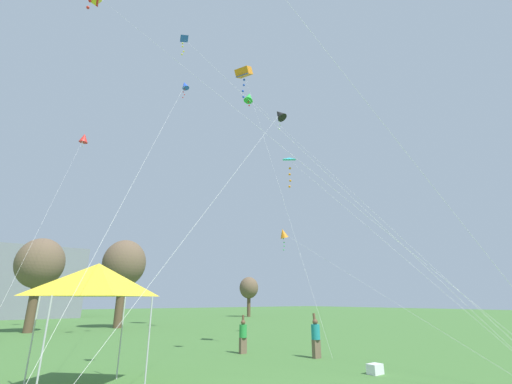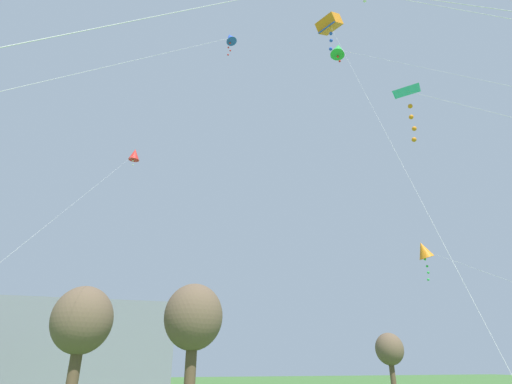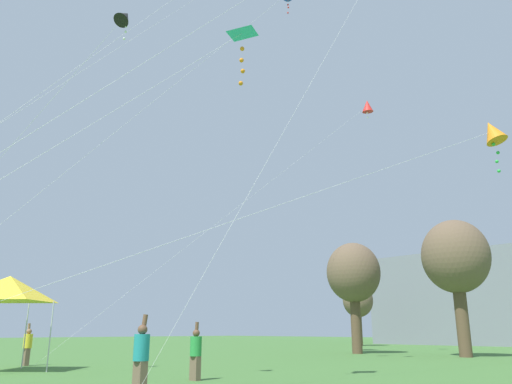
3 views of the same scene
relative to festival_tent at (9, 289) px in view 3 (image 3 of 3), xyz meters
name	(u,v)px [view 3 (image 3 of 3)]	position (x,y,z in m)	size (l,w,h in m)	color
distant_building	(484,299)	(-2.69, 55.91, 1.99)	(23.89, 13.33, 10.74)	slate
tree_far_right	(358,301)	(-10.76, 40.95, 1.48)	(3.39, 3.39, 6.84)	brown
tree_far_left	(353,274)	(0.41, 24.64, 2.45)	(4.07, 4.07, 8.21)	brown
tree_near_right	(456,258)	(8.15, 25.48, 2.96)	(4.42, 4.42, 8.93)	brown
festival_tent	(9,289)	(0.00, 0.00, 0.00)	(3.17, 3.17, 3.92)	#B7B7BC
person_green_shirt	(196,352)	(8.55, 3.67, -2.44)	(0.40, 0.40, 1.94)	brown
person_yellow_shirt	(27,345)	(-3.05, 2.16, -2.42)	(0.41, 0.41, 1.99)	brown
person_teal_shirt	(141,355)	(10.61, 0.26, -2.37)	(0.43, 0.43, 2.08)	brown
kite_black_diamond_0	(124,18)	(8.36, 0.07, 9.22)	(11.26, 6.38, 13.12)	silver
kite_cyan_delta_2	(240,36)	(11.64, 2.85, 8.18)	(1.08, 12.66, 12.01)	silver
kite_orange_diamond_4	(492,132)	(17.07, 9.81, 4.94)	(7.09, 19.20, 8.84)	silver
kite_red_diamond_8	(367,106)	(2.31, 25.07, 15.94)	(5.99, 23.16, 19.88)	silver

